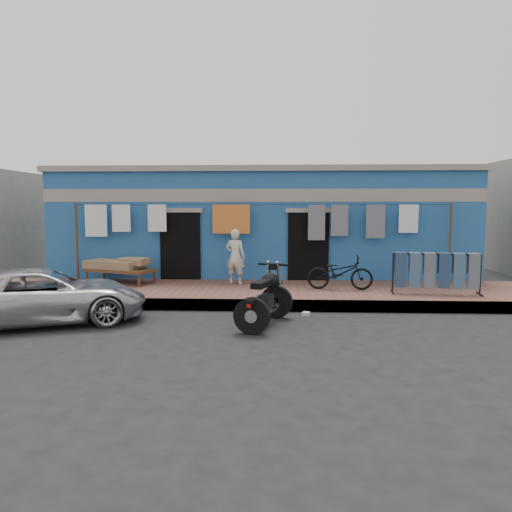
# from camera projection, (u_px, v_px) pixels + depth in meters

# --- Properties ---
(ground) EXTENTS (80.00, 80.00, 0.00)m
(ground) POSITION_uv_depth(u_px,v_px,m) (251.00, 328.00, 9.24)
(ground) COLOR black
(ground) RESTS_ON ground
(sidewalk) EXTENTS (28.00, 3.00, 0.25)m
(sidewalk) POSITION_uv_depth(u_px,v_px,m) (258.00, 294.00, 12.21)
(sidewalk) COLOR brown
(sidewalk) RESTS_ON ground
(curb) EXTENTS (28.00, 0.10, 0.25)m
(curb) POSITION_uv_depth(u_px,v_px,m) (255.00, 305.00, 10.76)
(curb) COLOR gray
(curb) RESTS_ON ground
(building) EXTENTS (12.20, 5.20, 3.36)m
(building) POSITION_uv_depth(u_px,v_px,m) (263.00, 224.00, 16.01)
(building) COLOR #215696
(building) RESTS_ON ground
(clothesline) EXTENTS (10.06, 0.06, 2.10)m
(clothesline) POSITION_uv_depth(u_px,v_px,m) (251.00, 223.00, 13.29)
(clothesline) COLOR brown
(clothesline) RESTS_ON sidewalk
(car) EXTENTS (4.28, 3.17, 1.10)m
(car) POSITION_uv_depth(u_px,v_px,m) (44.00, 295.00, 9.59)
(car) COLOR silver
(car) RESTS_ON ground
(seated_person) EXTENTS (0.58, 0.46, 1.42)m
(seated_person) POSITION_uv_depth(u_px,v_px,m) (235.00, 257.00, 12.90)
(seated_person) COLOR beige
(seated_person) RESTS_ON sidewalk
(bicycle) EXTENTS (1.60, 0.69, 1.00)m
(bicycle) POSITION_uv_depth(u_px,v_px,m) (340.00, 269.00, 12.01)
(bicycle) COLOR black
(bicycle) RESTS_ON sidewalk
(motorcycle) EXTENTS (1.62, 2.10, 1.13)m
(motorcycle) POSITION_uv_depth(u_px,v_px,m) (265.00, 296.00, 9.41)
(motorcycle) COLOR black
(motorcycle) RESTS_ON ground
(charpoy) EXTENTS (2.47, 2.12, 0.64)m
(charpoy) POSITION_uv_depth(u_px,v_px,m) (120.00, 271.00, 13.10)
(charpoy) COLOR brown
(charpoy) RESTS_ON sidewalk
(jeans_rack) EXTENTS (2.12, 0.88, 0.97)m
(jeans_rack) POSITION_uv_depth(u_px,v_px,m) (436.00, 273.00, 11.46)
(jeans_rack) COLOR black
(jeans_rack) RESTS_ON sidewalk
(litter_a) EXTENTS (0.20, 0.16, 0.08)m
(litter_a) POSITION_uv_depth(u_px,v_px,m) (264.00, 316.00, 10.10)
(litter_a) COLOR silver
(litter_a) RESTS_ON ground
(litter_b) EXTENTS (0.17, 0.19, 0.08)m
(litter_b) POSITION_uv_depth(u_px,v_px,m) (266.00, 314.00, 10.26)
(litter_b) COLOR silver
(litter_b) RESTS_ON ground
(litter_c) EXTENTS (0.19, 0.21, 0.07)m
(litter_c) POSITION_uv_depth(u_px,v_px,m) (306.00, 314.00, 10.31)
(litter_c) COLOR silver
(litter_c) RESTS_ON ground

